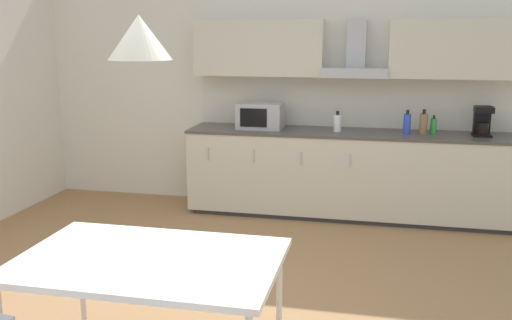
{
  "coord_description": "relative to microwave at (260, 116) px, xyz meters",
  "views": [
    {
      "loc": [
        1.14,
        -3.46,
        1.92
      ],
      "look_at": [
        0.25,
        0.64,
        1.0
      ],
      "focal_mm": 40.0,
      "sensor_mm": 36.0,
      "label": 1
    }
  ],
  "objects": [
    {
      "name": "ground_plane",
      "position": [
        0.12,
        -2.55,
        -1.07
      ],
      "size": [
        8.15,
        8.64,
        0.02
      ],
      "primitive_type": "cube",
      "color": "#9E754C"
    },
    {
      "name": "pendant_lamp",
      "position": [
        0.08,
        -3.31,
        0.85
      ],
      "size": [
        0.32,
        0.32,
        0.22
      ],
      "primitive_type": "cone",
      "color": "silver"
    },
    {
      "name": "coffee_maker",
      "position": [
        2.28,
        0.03,
        0.01
      ],
      "size": [
        0.18,
        0.19,
        0.3
      ],
      "color": "black",
      "rests_on": "kitchen_counter"
    },
    {
      "name": "upper_wall_cabinets",
      "position": [
        0.99,
        0.16,
        0.71
      ],
      "size": [
        3.47,
        0.4,
        0.6
      ],
      "color": "beige"
    },
    {
      "name": "microwave",
      "position": [
        0.0,
        0.0,
        0.0
      ],
      "size": [
        0.48,
        0.35,
        0.28
      ],
      "color": "#ADADB2",
      "rests_on": "kitchen_counter"
    },
    {
      "name": "backsplash_tile",
      "position": [
        0.99,
        0.32,
        0.13
      ],
      "size": [
        3.47,
        0.02,
        0.54
      ],
      "primitive_type": "cube",
      "color": "silver",
      "rests_on": "kitchen_counter"
    },
    {
      "name": "bottle_brown",
      "position": [
        1.71,
        -0.01,
        -0.03
      ],
      "size": [
        0.08,
        0.08,
        0.26
      ],
      "color": "brown",
      "rests_on": "kitchen_counter"
    },
    {
      "name": "kitchen_counter",
      "position": [
        0.99,
        0.0,
        -0.6
      ],
      "size": [
        3.49,
        0.68,
        0.92
      ],
      "color": "#333333",
      "rests_on": "ground_plane"
    },
    {
      "name": "bottle_blue",
      "position": [
        1.54,
        -0.02,
        -0.03
      ],
      "size": [
        0.08,
        0.08,
        0.25
      ],
      "color": "blue",
      "rests_on": "kitchen_counter"
    },
    {
      "name": "wall_back",
      "position": [
        0.12,
        0.38,
        0.29
      ],
      "size": [
        6.52,
        0.1,
        2.71
      ],
      "primitive_type": "cube",
      "color": "silver",
      "rests_on": "ground_plane"
    },
    {
      "name": "bottle_white",
      "position": [
        0.83,
        -0.03,
        -0.05
      ],
      "size": [
        0.08,
        0.08,
        0.22
      ],
      "color": "white",
      "rests_on": "kitchen_counter"
    },
    {
      "name": "bottle_green",
      "position": [
        1.81,
        0.06,
        -0.06
      ],
      "size": [
        0.06,
        0.06,
        0.19
      ],
      "color": "green",
      "rests_on": "kitchen_counter"
    },
    {
      "name": "dining_table",
      "position": [
        0.08,
        -3.31,
        -0.36
      ],
      "size": [
        1.41,
        0.92,
        0.75
      ],
      "color": "white",
      "rests_on": "ground_plane"
    }
  ]
}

